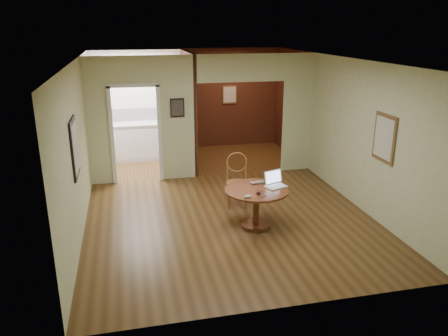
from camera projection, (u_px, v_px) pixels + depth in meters
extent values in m
plane|color=#482E14|center=(232.00, 222.00, 7.64)|extent=(5.00, 5.00, 0.00)
plane|color=white|center=(233.00, 64.00, 6.80)|extent=(5.00, 5.00, 0.00)
plane|color=beige|center=(285.00, 206.00, 4.90)|extent=(5.00, 0.00, 5.00)
plane|color=beige|center=(74.00, 157.00, 6.69)|extent=(0.00, 5.00, 5.00)
plane|color=beige|center=(369.00, 139.00, 7.75)|extent=(0.00, 5.00, 5.00)
cube|color=beige|center=(98.00, 123.00, 9.06)|extent=(0.50, 2.70, 0.04)
cube|color=beige|center=(178.00, 119.00, 9.41)|extent=(0.80, 2.70, 0.04)
cube|color=beige|center=(297.00, 114.00, 9.99)|extent=(0.70, 2.70, 0.04)
plane|color=white|center=(139.00, 105.00, 11.10)|extent=(2.70, 0.00, 2.70)
plane|color=#381B10|center=(229.00, 98.00, 12.09)|extent=(2.70, 0.00, 2.70)
cube|color=#381B10|center=(188.00, 108.00, 10.65)|extent=(0.08, 2.50, 2.70)
cube|color=black|center=(74.00, 148.00, 6.65)|extent=(0.03, 0.70, 0.90)
cube|color=brown|center=(385.00, 138.00, 7.23)|extent=(0.03, 0.60, 0.80)
cube|color=black|center=(177.00, 108.00, 9.31)|extent=(0.30, 0.03, 0.40)
cube|color=silver|center=(230.00, 95.00, 12.04)|extent=(0.40, 0.03, 0.50)
cube|color=white|center=(139.00, 114.00, 11.17)|extent=(2.00, 0.02, 0.32)
cylinder|color=brown|center=(256.00, 224.00, 7.50)|extent=(0.50, 0.50, 0.04)
cylinder|color=brown|center=(256.00, 208.00, 7.40)|extent=(0.11, 0.11, 0.58)
cylinder|color=brown|center=(256.00, 190.00, 7.30)|extent=(1.08, 1.08, 0.04)
cylinder|color=olive|center=(237.00, 183.00, 8.18)|extent=(0.50, 0.50, 0.03)
cylinder|color=olive|center=(229.00, 198.00, 8.10)|extent=(0.03, 0.03, 0.46)
cylinder|color=olive|center=(246.00, 197.00, 8.11)|extent=(0.03, 0.03, 0.46)
cylinder|color=olive|center=(229.00, 192.00, 8.39)|extent=(0.03, 0.03, 0.46)
cylinder|color=olive|center=(245.00, 191.00, 8.41)|extent=(0.03, 0.03, 0.46)
cylinder|color=olive|center=(228.00, 171.00, 8.26)|extent=(0.03, 0.03, 0.37)
cylinder|color=olive|center=(246.00, 170.00, 8.27)|extent=(0.03, 0.03, 0.37)
torus|color=olive|center=(237.00, 162.00, 8.23)|extent=(0.40, 0.10, 0.40)
cube|color=silver|center=(276.00, 186.00, 7.39)|extent=(0.41, 0.35, 0.02)
cube|color=silver|center=(276.00, 186.00, 7.36)|extent=(0.32, 0.22, 0.00)
cube|color=silver|center=(273.00, 177.00, 7.49)|extent=(0.35, 0.17, 0.23)
cube|color=#99A3C2|center=(273.00, 177.00, 7.48)|extent=(0.31, 0.14, 0.19)
imported|color=#ACACB0|center=(260.00, 183.00, 7.54)|extent=(0.33, 0.24, 0.02)
ellipsoid|color=silver|center=(248.00, 196.00, 6.92)|extent=(0.13, 0.08, 0.05)
cylinder|color=navy|center=(263.00, 197.00, 6.96)|extent=(0.12, 0.09, 0.01)
cube|color=white|center=(141.00, 142.00, 11.11)|extent=(2.00, 0.55, 0.90)
cube|color=silver|center=(140.00, 124.00, 10.96)|extent=(2.06, 0.60, 0.04)
sphere|color=#B20C0C|center=(135.00, 143.00, 10.79)|extent=(0.03, 0.03, 0.03)
sphere|color=#B20C0C|center=(176.00, 141.00, 11.00)|extent=(0.03, 0.03, 0.03)
ellipsoid|color=beige|center=(166.00, 116.00, 11.05)|extent=(0.28, 0.24, 0.27)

